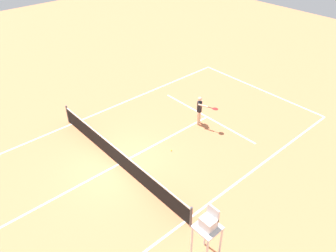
% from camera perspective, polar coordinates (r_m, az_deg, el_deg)
% --- Properties ---
extents(ground_plane, '(60.00, 60.00, 0.00)m').
position_cam_1_polar(ground_plane, '(16.34, -8.43, -6.47)').
color(ground_plane, '#D37A4C').
extents(court_lines, '(9.28, 22.81, 0.01)m').
position_cam_1_polar(court_lines, '(16.33, -8.43, -6.46)').
color(court_lines, white).
rests_on(court_lines, ground).
extents(tennis_net, '(9.88, 0.10, 1.07)m').
position_cam_1_polar(tennis_net, '(16.02, -8.58, -5.13)').
color(tennis_net, '#4C4C51').
rests_on(tennis_net, ground).
extents(player_serving, '(1.32, 0.56, 1.71)m').
position_cam_1_polar(player_serving, '(18.43, 5.52, 3.02)').
color(player_serving, beige).
rests_on(player_serving, ground).
extents(tennis_ball, '(0.07, 0.07, 0.07)m').
position_cam_1_polar(tennis_ball, '(16.92, 0.58, -4.18)').
color(tennis_ball, '#CCE033').
rests_on(tennis_ball, ground).
extents(umpire_chair, '(0.80, 0.80, 2.41)m').
position_cam_1_polar(umpire_chair, '(11.65, 6.86, -16.67)').
color(umpire_chair, silver).
rests_on(umpire_chair, ground).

